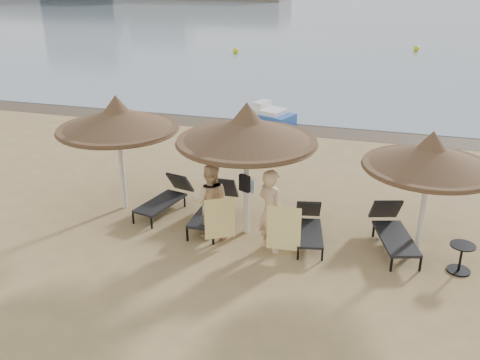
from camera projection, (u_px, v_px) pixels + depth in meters
The scene contains 20 objects.
ground at pixel (238, 248), 12.08m from camera, with size 160.00×160.00×0.00m, color tan.
sea at pixel (383, 1), 83.08m from camera, with size 200.00×140.00×0.03m, color gray.
wet_sand_strip at pixel (307, 130), 20.42m from camera, with size 200.00×1.60×0.01m, color brown.
palapa_left at pixel (117, 119), 13.14m from camera, with size 3.03×3.03×3.00m.
palapa_center at pixel (247, 131), 11.83m from camera, with size 3.20×3.20×3.17m.
palapa_right at pixel (430, 157), 11.14m from camera, with size 2.81×2.81×2.79m.
lounger_far_left at pixel (166, 197), 13.74m from camera, with size 1.02×1.97×0.84m.
lounger_near_left at pixel (215, 206), 13.15m from camera, with size 0.73×2.11×0.94m.
lounger_near_right at pixel (309, 226), 12.31m from camera, with size 0.90×1.81×0.77m.
lounger_far_right at pixel (393, 230), 12.02m from camera, with size 1.22×2.12×0.90m.
side_table at pixel (460, 259), 11.06m from camera, with size 0.52×0.52×0.63m.
person_left at pixel (210, 195), 12.19m from camera, with size 0.96×0.63×2.10m, color #DBB688.
person_right at pixel (271, 205), 11.56m from camera, with size 1.03×0.67×2.24m, color #DBB688.
towel_left at pixel (220, 218), 11.93m from camera, with size 0.61×0.38×0.98m.
towel_right at pixel (284, 229), 11.41m from camera, with size 0.73×0.07×1.03m.
bag_patterned at pixel (249, 186), 12.53m from camera, with size 0.28×0.13×0.34m.
bag_dark at pixel (245, 183), 12.15m from camera, with size 0.29×0.20×0.39m.
pedal_boat at pixel (268, 116), 20.99m from camera, with size 2.17×1.71×0.88m.
buoy_left at pixel (236, 51), 36.88m from camera, with size 0.39×0.39×0.39m, color #D1CF0B.
buoy_mid at pixel (416, 49), 37.82m from camera, with size 0.40×0.40×0.40m, color #D1CF0B.
Camera 1 is at (3.00, -10.14, 6.03)m, focal length 40.00 mm.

